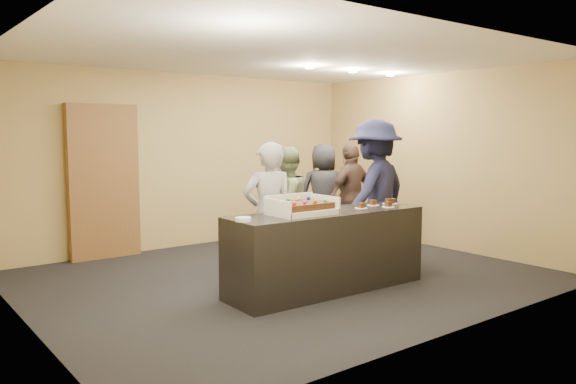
% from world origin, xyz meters
% --- Properties ---
extents(room, '(6.04, 6.00, 2.70)m').
position_xyz_m(room, '(0.00, 0.00, 1.35)').
color(room, black).
rests_on(room, ground).
extents(serving_counter, '(2.42, 0.76, 0.90)m').
position_xyz_m(serving_counter, '(-0.00, -0.77, 0.45)').
color(serving_counter, black).
rests_on(serving_counter, floor).
extents(storage_cabinet, '(0.99, 0.15, 2.19)m').
position_xyz_m(storage_cabinet, '(-1.41, 2.41, 1.09)').
color(storage_cabinet, brown).
rests_on(storage_cabinet, floor).
extents(cake_box, '(0.69, 0.48, 0.20)m').
position_xyz_m(cake_box, '(-0.36, -0.75, 0.95)').
color(cake_box, white).
rests_on(cake_box, serving_counter).
extents(sheet_cake, '(0.59, 0.41, 0.11)m').
position_xyz_m(sheet_cake, '(-0.36, -0.77, 1.00)').
color(sheet_cake, '#361F0C').
rests_on(sheet_cake, cake_box).
extents(plate_stack, '(0.16, 0.16, 0.04)m').
position_xyz_m(plate_stack, '(-1.14, -0.79, 0.92)').
color(plate_stack, white).
rests_on(plate_stack, serving_counter).
extents(slice_a, '(0.15, 0.15, 0.07)m').
position_xyz_m(slice_a, '(0.49, -0.83, 0.92)').
color(slice_a, white).
rests_on(slice_a, serving_counter).
extents(slice_b, '(0.15, 0.15, 0.07)m').
position_xyz_m(slice_b, '(0.80, -0.72, 0.92)').
color(slice_b, white).
rests_on(slice_b, serving_counter).
extents(slice_c, '(0.15, 0.15, 0.07)m').
position_xyz_m(slice_c, '(0.82, -0.94, 0.92)').
color(slice_c, white).
rests_on(slice_c, serving_counter).
extents(slice_d, '(0.15, 0.15, 0.07)m').
position_xyz_m(slice_d, '(1.05, -0.74, 0.92)').
color(slice_d, white).
rests_on(slice_d, serving_counter).
extents(slice_e, '(0.15, 0.15, 0.07)m').
position_xyz_m(slice_e, '(1.10, -0.75, 0.92)').
color(slice_e, white).
rests_on(slice_e, serving_counter).
extents(person_server_grey, '(0.70, 0.55, 1.68)m').
position_xyz_m(person_server_grey, '(-0.44, -0.26, 0.84)').
color(person_server_grey, '#95959A').
rests_on(person_server_grey, floor).
extents(person_sage_man, '(0.91, 0.80, 1.59)m').
position_xyz_m(person_sage_man, '(0.47, 0.61, 0.80)').
color(person_sage_man, gray).
rests_on(person_sage_man, floor).
extents(person_navy_man, '(1.40, 1.01, 1.96)m').
position_xyz_m(person_navy_man, '(1.33, -0.24, 0.98)').
color(person_navy_man, '#191B39').
rests_on(person_navy_man, floor).
extents(person_brown_extra, '(0.99, 0.49, 1.63)m').
position_xyz_m(person_brown_extra, '(1.82, 0.72, 0.81)').
color(person_brown_extra, brown).
rests_on(person_brown_extra, floor).
extents(person_dark_suit, '(0.95, 0.86, 1.62)m').
position_xyz_m(person_dark_suit, '(1.74, 1.27, 0.81)').
color(person_dark_suit, '#242428').
rests_on(person_dark_suit, floor).
extents(ceiling_spotlights, '(1.72, 0.12, 0.03)m').
position_xyz_m(ceiling_spotlights, '(1.60, 0.50, 2.67)').
color(ceiling_spotlights, '#FFEAC6').
rests_on(ceiling_spotlights, ceiling).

